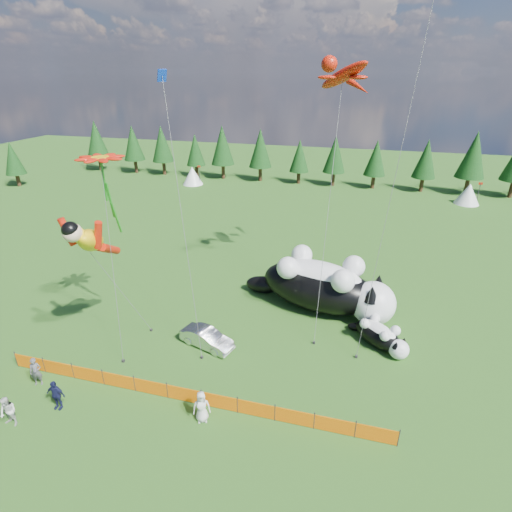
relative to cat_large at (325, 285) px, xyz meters
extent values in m
plane|color=#103509|center=(-6.20, -8.36, -2.01)|extent=(160.00, 160.00, 0.00)
cylinder|color=#262626|center=(-17.20, -11.36, -1.46)|extent=(0.06, 0.06, 1.10)
cylinder|color=#262626|center=(-15.20, -11.36, -1.46)|extent=(0.06, 0.06, 1.10)
cylinder|color=#262626|center=(-13.20, -11.36, -1.46)|extent=(0.06, 0.06, 1.10)
cylinder|color=#262626|center=(-11.20, -11.36, -1.46)|extent=(0.06, 0.06, 1.10)
cylinder|color=#262626|center=(-9.20, -11.36, -1.46)|extent=(0.06, 0.06, 1.10)
cylinder|color=#262626|center=(-7.20, -11.36, -1.46)|extent=(0.06, 0.06, 1.10)
cylinder|color=#262626|center=(-5.20, -11.36, -1.46)|extent=(0.06, 0.06, 1.10)
cylinder|color=#262626|center=(-3.20, -11.36, -1.46)|extent=(0.06, 0.06, 1.10)
cylinder|color=#262626|center=(-1.20, -11.36, -1.46)|extent=(0.06, 0.06, 1.10)
cylinder|color=#262626|center=(0.80, -11.36, -1.46)|extent=(0.06, 0.06, 1.10)
cylinder|color=#262626|center=(2.80, -11.36, -1.46)|extent=(0.06, 0.06, 1.10)
cylinder|color=#262626|center=(4.80, -11.36, -1.46)|extent=(0.06, 0.06, 1.10)
cube|color=orange|center=(-16.20, -11.36, -1.51)|extent=(2.00, 0.04, 0.90)
cube|color=orange|center=(-14.20, -11.36, -1.51)|extent=(2.00, 0.04, 0.90)
cube|color=orange|center=(-12.20, -11.36, -1.51)|extent=(2.00, 0.04, 0.90)
cube|color=orange|center=(-10.20, -11.36, -1.51)|extent=(2.00, 0.04, 0.90)
cube|color=orange|center=(-8.20, -11.36, -1.51)|extent=(2.00, 0.04, 0.90)
cube|color=orange|center=(-6.20, -11.36, -1.51)|extent=(2.00, 0.04, 0.90)
cube|color=orange|center=(-4.20, -11.36, -1.51)|extent=(2.00, 0.04, 0.90)
cube|color=orange|center=(-2.20, -11.36, -1.51)|extent=(2.00, 0.04, 0.90)
cube|color=orange|center=(-0.20, -11.36, -1.51)|extent=(2.00, 0.04, 0.90)
cube|color=orange|center=(1.80, -11.36, -1.51)|extent=(2.00, 0.04, 0.90)
cube|color=orange|center=(3.80, -11.36, -1.51)|extent=(2.00, 0.04, 0.90)
ellipsoid|color=black|center=(-0.49, 0.12, -0.26)|extent=(9.51, 6.10, 3.51)
ellipsoid|color=white|center=(-0.49, 0.12, 0.62)|extent=(7.15, 4.45, 2.15)
sphere|color=white|center=(3.48, -0.87, -0.45)|extent=(3.12, 3.12, 3.12)
sphere|color=#EE5C7C|center=(4.77, -1.19, -0.45)|extent=(0.44, 0.44, 0.44)
ellipsoid|color=black|center=(-5.04, 1.26, -1.33)|extent=(2.98, 1.99, 1.37)
cone|color=black|center=(3.26, -1.78, 0.80)|extent=(1.09, 1.09, 1.09)
cone|color=black|center=(3.71, 0.04, 0.80)|extent=(1.09, 1.09, 1.09)
sphere|color=white|center=(1.90, 0.83, 1.40)|extent=(1.64, 1.64, 1.64)
sphere|color=white|center=(1.28, -1.63, 1.40)|extent=(1.64, 1.64, 1.64)
sphere|color=white|center=(-2.08, 1.83, 1.40)|extent=(1.64, 1.64, 1.64)
sphere|color=white|center=(-2.69, -0.64, 1.40)|extent=(1.64, 1.64, 1.64)
ellipsoid|color=black|center=(3.91, -3.41, -1.31)|extent=(3.74, 3.54, 1.41)
ellipsoid|color=white|center=(3.91, -3.41, -0.96)|extent=(2.78, 2.63, 0.86)
sphere|color=white|center=(5.15, -4.48, -1.39)|extent=(1.25, 1.25, 1.25)
sphere|color=#EE5C7C|center=(5.56, -4.83, -1.39)|extent=(0.18, 0.18, 0.18)
ellipsoid|color=black|center=(2.49, -2.19, -1.74)|extent=(1.19, 1.13, 0.55)
cone|color=black|center=(4.91, -4.77, -0.89)|extent=(0.44, 0.44, 0.44)
cone|color=black|center=(5.40, -4.20, -0.89)|extent=(0.44, 0.44, 0.44)
sphere|color=white|center=(4.89, -3.59, -0.64)|extent=(0.66, 0.66, 0.66)
sphere|color=white|center=(4.23, -4.36, -0.64)|extent=(0.66, 0.66, 0.66)
sphere|color=white|center=(3.65, -2.52, -0.64)|extent=(0.66, 0.66, 0.66)
sphere|color=white|center=(2.98, -3.29, -0.64)|extent=(0.66, 0.66, 0.66)
imported|color=silver|center=(-6.81, -6.50, -1.41)|extent=(3.89, 2.31, 1.21)
imported|color=#4F4F53|center=(-14.85, -12.29, -1.12)|extent=(0.77, 0.66, 1.78)
imported|color=silver|center=(-14.01, -15.10, -1.14)|extent=(0.88, 0.56, 1.74)
imported|color=#16183C|center=(-12.52, -13.51, -1.12)|extent=(1.07, 0.60, 1.78)
imported|color=silver|center=(-4.80, -12.30, -1.10)|extent=(1.04, 0.88, 1.82)
cylinder|color=#595959|center=(-11.91, -7.23, 1.89)|extent=(0.03, 0.03, 8.07)
cube|color=#262626|center=(-11.18, -5.95, -1.93)|extent=(0.15, 0.15, 0.16)
cylinder|color=#595959|center=(-0.14, -0.46, 6.10)|extent=(0.03, 0.03, 17.81)
cube|color=#262626|center=(-0.10, -4.44, -1.93)|extent=(0.15, 0.15, 0.16)
cylinder|color=#595959|center=(-11.73, -8.18, 4.06)|extent=(0.03, 0.03, 12.11)
cube|color=#262626|center=(-11.24, -9.34, -1.93)|extent=(0.15, 0.15, 0.16)
cube|color=#197C16|center=(-12.23, -7.02, 7.57)|extent=(0.19, 0.19, 4.25)
cylinder|color=#595959|center=(-8.45, -5.27, 6.11)|extent=(0.03, 0.03, 17.08)
cube|color=#262626|center=(-6.68, -7.75, -1.93)|extent=(0.15, 0.15, 0.16)
cylinder|color=#595959|center=(3.65, -2.54, 9.79)|extent=(0.03, 0.03, 23.97)
cube|color=#262626|center=(2.66, -5.17, -1.93)|extent=(0.15, 0.15, 0.16)
camera|label=1|loc=(1.79, -26.16, 14.28)|focal=28.00mm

